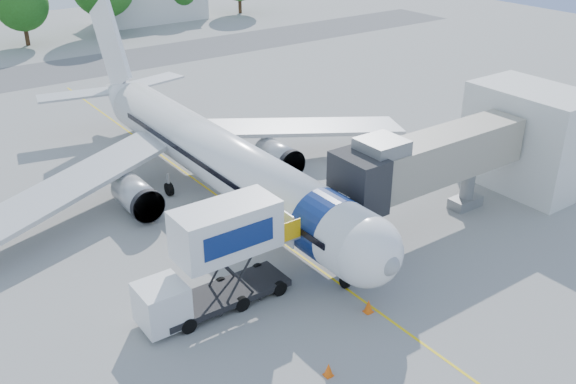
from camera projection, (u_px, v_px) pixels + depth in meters
ground at (249, 218)px, 41.02m from camera, size 160.00×160.00×0.00m
guidance_line at (249, 218)px, 41.01m from camera, size 0.15×70.00×0.01m
taxiway_strip at (47, 73)px, 71.66m from camera, size 120.00×10.00×0.01m
aircraft at (214, 155)px, 42.73m from camera, size 34.17×37.73×11.35m
jet_bridge at (423, 162)px, 38.18m from camera, size 13.90×3.20×6.60m
terminal_stub at (529, 138)px, 44.05m from camera, size 5.00×8.00×7.00m
catering_hiloader at (216, 259)px, 31.41m from camera, size 8.50×2.44×5.50m
ground_tug at (510, 346)px, 28.56m from camera, size 4.20×2.75×1.55m
safety_cone_a at (368, 306)px, 32.00m from camera, size 0.46×0.46×0.74m
safety_cone_b at (328, 370)px, 27.91m from camera, size 0.42×0.42×0.67m
outbuilding_right at (150, 3)px, 96.60m from camera, size 16.40×7.40×5.30m
tree_d at (21, 4)px, 81.27m from camera, size 6.69×6.69×8.53m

